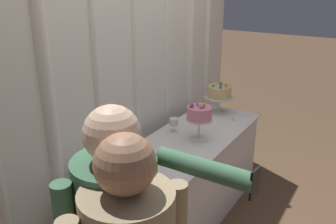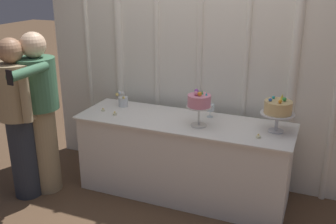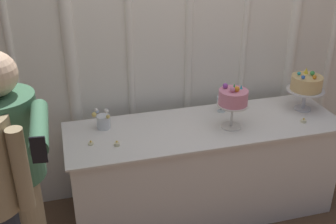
% 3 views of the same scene
% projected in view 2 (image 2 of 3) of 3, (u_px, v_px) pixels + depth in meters
% --- Properties ---
extents(ground_plane, '(24.00, 24.00, 0.00)m').
position_uv_depth(ground_plane, '(179.00, 198.00, 3.87)').
color(ground_plane, brown).
extents(draped_curtain, '(3.46, 0.16, 2.86)m').
position_uv_depth(draped_curtain, '(200.00, 37.00, 3.84)').
color(draped_curtain, white).
rests_on(draped_curtain, ground_plane).
extents(cake_table, '(2.06, 0.66, 0.79)m').
position_uv_depth(cake_table, '(183.00, 158.00, 3.83)').
color(cake_table, white).
rests_on(cake_table, ground_plane).
extents(cake_display_nearleft, '(0.23, 0.23, 0.33)m').
position_uv_depth(cake_display_nearleft, '(199.00, 102.00, 3.49)').
color(cake_display_nearleft, silver).
rests_on(cake_display_nearleft, cake_table).
extents(cake_display_nearright, '(0.29, 0.29, 0.33)m').
position_uv_depth(cake_display_nearright, '(278.00, 109.00, 3.37)').
color(cake_display_nearright, silver).
rests_on(cake_display_nearright, cake_table).
extents(wine_glass, '(0.08, 0.08, 0.13)m').
position_uv_depth(wine_glass, '(210.00, 108.00, 3.76)').
color(wine_glass, silver).
rests_on(wine_glass, cake_table).
extents(flower_vase, '(0.13, 0.12, 0.18)m').
position_uv_depth(flower_vase, '(123.00, 101.00, 4.07)').
color(flower_vase, silver).
rests_on(flower_vase, cake_table).
extents(tealight_far_left, '(0.04, 0.04, 0.03)m').
position_uv_depth(tealight_far_left, '(103.00, 110.00, 3.95)').
color(tealight_far_left, beige).
rests_on(tealight_far_left, cake_table).
extents(tealight_near_left, '(0.04, 0.04, 0.04)m').
position_uv_depth(tealight_near_left, '(115.00, 114.00, 3.83)').
color(tealight_near_left, beige).
rests_on(tealight_near_left, cake_table).
extents(tealight_near_right, '(0.04, 0.04, 0.04)m').
position_uv_depth(tealight_near_right, '(258.00, 137.00, 3.30)').
color(tealight_near_right, beige).
rests_on(tealight_near_right, cake_table).
extents(guest_girl_blue_dress, '(0.48, 0.78, 1.61)m').
position_uv_depth(guest_girl_blue_dress, '(40.00, 108.00, 3.75)').
color(guest_girl_blue_dress, '#9E8966').
rests_on(guest_girl_blue_dress, ground_plane).
extents(guest_man_dark_suit, '(0.49, 0.49, 1.57)m').
position_uv_depth(guest_man_dark_suit, '(19.00, 115.00, 3.66)').
color(guest_man_dark_suit, '#282D38').
rests_on(guest_man_dark_suit, ground_plane).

